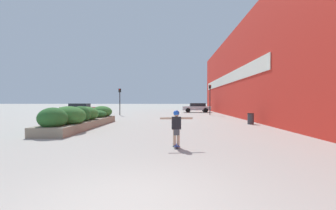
# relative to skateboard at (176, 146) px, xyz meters

# --- Properties ---
(ground_plane) EXTENTS (300.00, 300.00, 0.00)m
(ground_plane) POSITION_rel_skateboard_xyz_m (-0.89, -4.70, -0.07)
(ground_plane) COLOR #ADA89E
(building_wall_right) EXTENTS (0.67, 47.13, 9.64)m
(building_wall_right) POSITION_rel_skateboard_xyz_m (6.83, 13.06, 4.75)
(building_wall_right) COLOR red
(building_wall_right) RESTS_ON ground_plane
(planter_box) EXTENTS (1.99, 9.41, 1.45)m
(planter_box) POSITION_rel_skateboard_xyz_m (-6.08, 6.32, 0.59)
(planter_box) COLOR gray
(planter_box) RESTS_ON ground_plane
(skateboard) EXTENTS (0.29, 0.62, 0.09)m
(skateboard) POSITION_rel_skateboard_xyz_m (0.00, 0.00, 0.00)
(skateboard) COLOR navy
(skateboard) RESTS_ON ground_plane
(skateboarder) EXTENTS (1.21, 0.22, 1.30)m
(skateboarder) POSITION_rel_skateboard_xyz_m (-0.00, -0.00, 0.81)
(skateboarder) COLOR tan
(skateboarder) RESTS_ON skateboard
(trash_bin) EXTENTS (0.48, 0.48, 0.83)m
(trash_bin) POSITION_rel_skateboard_xyz_m (5.69, 8.69, 0.35)
(trash_bin) COLOR #38383D
(trash_bin) RESTS_ON ground_plane
(car_leftmost) EXTENTS (4.48, 1.93, 1.41)m
(car_leftmost) POSITION_rel_skateboard_xyz_m (13.69, 26.55, 0.67)
(car_leftmost) COLOR navy
(car_leftmost) RESTS_ON ground_plane
(car_center_left) EXTENTS (4.34, 1.88, 1.44)m
(car_center_left) POSITION_rel_skateboard_xyz_m (3.49, 27.00, 0.71)
(car_center_left) COLOR #BCBCC1
(car_center_left) RESTS_ON ground_plane
(car_center_right) EXTENTS (4.57, 1.98, 1.43)m
(car_center_right) POSITION_rel_skateboard_xyz_m (-13.55, 23.05, 0.68)
(car_center_right) COLOR maroon
(car_center_right) RESTS_ON ground_plane
(traffic_light_left) EXTENTS (0.28, 0.30, 3.31)m
(traffic_light_left) POSITION_rel_skateboard_xyz_m (-6.83, 19.46, 2.20)
(traffic_light_left) COLOR black
(traffic_light_left) RESTS_ON ground_plane
(traffic_light_right) EXTENTS (0.28, 0.30, 3.78)m
(traffic_light_right) POSITION_rel_skateboard_xyz_m (4.45, 20.02, 2.48)
(traffic_light_right) COLOR black
(traffic_light_right) RESTS_ON ground_plane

